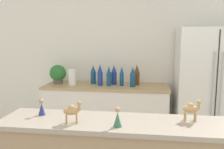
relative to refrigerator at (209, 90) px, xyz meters
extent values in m
cube|color=white|center=(-1.07, 0.39, 0.41)|extent=(8.00, 0.06, 2.55)
cube|color=white|center=(-1.48, 0.06, -0.44)|extent=(1.84, 0.60, 0.85)
cube|color=tan|center=(-1.48, 0.06, 0.00)|extent=(1.87, 0.63, 0.03)
cube|color=white|center=(0.00, 0.00, 0.00)|extent=(0.92, 0.69, 1.74)
cube|color=black|center=(0.00, -0.35, 0.00)|extent=(0.01, 0.01, 1.67)
cylinder|color=#B2B5BA|center=(-0.05, -0.36, 0.09)|extent=(0.02, 0.02, 0.96)
cylinder|color=#B2B5BA|center=(0.05, -0.36, 0.09)|extent=(0.02, 0.02, 0.96)
cube|color=gray|center=(-0.89, -1.81, 0.11)|extent=(2.19, 0.45, 0.03)
cylinder|color=#595451|center=(-2.24, 0.08, 0.06)|extent=(0.14, 0.14, 0.07)
sphere|color=#2D7033|center=(-2.24, 0.08, 0.19)|extent=(0.25, 0.25, 0.25)
cylinder|color=white|center=(-1.99, -0.01, 0.14)|extent=(0.12, 0.12, 0.24)
cylinder|color=navy|center=(-1.57, 0.03, 0.12)|extent=(0.08, 0.08, 0.20)
cone|color=navy|center=(-1.57, 0.03, 0.28)|extent=(0.07, 0.07, 0.11)
cylinder|color=gold|center=(-1.57, 0.03, 0.34)|extent=(0.03, 0.03, 0.01)
cylinder|color=brown|center=(-1.02, 0.14, 0.12)|extent=(0.08, 0.08, 0.19)
cone|color=brown|center=(-1.02, 0.14, 0.27)|extent=(0.08, 0.08, 0.11)
cylinder|color=gold|center=(-1.02, 0.14, 0.33)|extent=(0.03, 0.03, 0.01)
cylinder|color=navy|center=(-1.37, 0.13, 0.11)|extent=(0.08, 0.08, 0.19)
cone|color=navy|center=(-1.37, 0.13, 0.26)|extent=(0.08, 0.08, 0.11)
cylinder|color=gold|center=(-1.37, 0.13, 0.32)|extent=(0.03, 0.03, 0.01)
cylinder|color=navy|center=(-1.43, 0.01, 0.11)|extent=(0.07, 0.07, 0.19)
cone|color=navy|center=(-1.43, 0.01, 0.26)|extent=(0.07, 0.07, 0.11)
cylinder|color=gold|center=(-1.43, 0.01, 0.32)|extent=(0.02, 0.02, 0.01)
cylinder|color=navy|center=(-1.08, -0.02, 0.11)|extent=(0.08, 0.08, 0.19)
cone|color=navy|center=(-1.08, -0.02, 0.26)|extent=(0.08, 0.08, 0.11)
cylinder|color=gold|center=(-1.08, -0.02, 0.32)|extent=(0.03, 0.03, 0.01)
cylinder|color=navy|center=(-1.24, 0.05, 0.11)|extent=(0.06, 0.06, 0.18)
cone|color=navy|center=(-1.24, 0.05, 0.26)|extent=(0.06, 0.06, 0.10)
cylinder|color=gold|center=(-1.24, 0.05, 0.31)|extent=(0.02, 0.02, 0.01)
cylinder|color=navy|center=(-1.69, 0.14, 0.11)|extent=(0.08, 0.08, 0.18)
cone|color=navy|center=(-1.69, 0.14, 0.25)|extent=(0.08, 0.08, 0.10)
cylinder|color=gold|center=(-1.69, 0.14, 0.31)|extent=(0.03, 0.03, 0.01)
ellipsoid|color=tan|center=(-0.55, -1.73, 0.22)|extent=(0.11, 0.06, 0.06)
sphere|color=tan|center=(-0.55, -1.73, 0.24)|extent=(0.04, 0.04, 0.04)
cylinder|color=tan|center=(-0.50, -1.73, 0.25)|extent=(0.02, 0.02, 0.06)
sphere|color=tan|center=(-0.50, -1.73, 0.28)|extent=(0.03, 0.03, 0.03)
cylinder|color=tan|center=(-0.52, -1.71, 0.16)|extent=(0.01, 0.01, 0.06)
cylinder|color=tan|center=(-0.52, -1.75, 0.16)|extent=(0.01, 0.01, 0.06)
cylinder|color=tan|center=(-0.59, -1.71, 0.16)|extent=(0.01, 0.01, 0.06)
cylinder|color=tan|center=(-0.59, -1.75, 0.16)|extent=(0.01, 0.01, 0.06)
ellipsoid|color=#A87F4C|center=(-1.42, -1.90, 0.22)|extent=(0.13, 0.09, 0.06)
sphere|color=#A87F4C|center=(-1.42, -1.90, 0.25)|extent=(0.04, 0.04, 0.04)
cylinder|color=#A87F4C|center=(-1.36, -1.88, 0.25)|extent=(0.02, 0.02, 0.06)
sphere|color=#A87F4C|center=(-1.36, -1.88, 0.28)|extent=(0.03, 0.03, 0.03)
cylinder|color=#A87F4C|center=(-1.39, -1.87, 0.16)|extent=(0.01, 0.01, 0.06)
cylinder|color=#A87F4C|center=(-1.38, -1.90, 0.16)|extent=(0.01, 0.01, 0.06)
cylinder|color=#A87F4C|center=(-1.46, -1.89, 0.16)|extent=(0.01, 0.01, 0.06)
cylinder|color=#A87F4C|center=(-1.45, -1.93, 0.16)|extent=(0.01, 0.01, 0.06)
cone|color=navy|center=(-1.71, -1.75, 0.18)|extent=(0.06, 0.06, 0.10)
sphere|color=#A37A5B|center=(-1.71, -1.75, 0.24)|extent=(0.04, 0.04, 0.04)
cone|color=#33664C|center=(-1.08, -1.92, 0.18)|extent=(0.06, 0.06, 0.10)
sphere|color=#A37A5B|center=(-1.08, -1.92, 0.25)|extent=(0.04, 0.04, 0.04)
camera|label=1|loc=(-0.89, -3.59, 0.76)|focal=40.00mm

